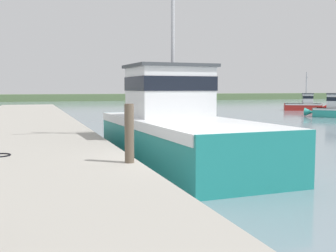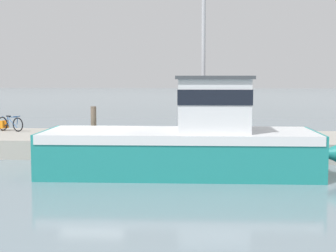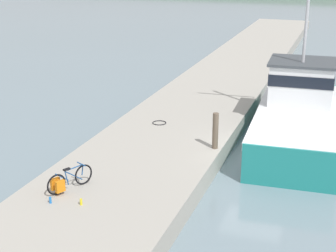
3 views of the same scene
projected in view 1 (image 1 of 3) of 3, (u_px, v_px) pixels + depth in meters
The scene contains 6 objects.
ground_plane at pixel (184, 186), 11.55m from camera, with size 320.00×320.00×0.00m, color gray.
dock_pier at pixel (26, 182), 10.23m from camera, with size 5.50×80.00×0.82m, color #A39E93.
far_shoreline at pixel (184, 97), 96.88m from camera, with size 180.00×5.00×1.44m, color #567047.
fishing_boat_main at pixel (176, 127), 15.55m from camera, with size 4.03×11.78×8.87m.
boat_orange_near at pixel (305, 104), 51.02m from camera, with size 5.04×3.64×4.65m.
mooring_post at pixel (129, 133), 10.49m from camera, with size 0.24×0.24×1.48m, color brown.
Camera 1 is at (-3.99, -10.64, 2.69)m, focal length 45.00 mm.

